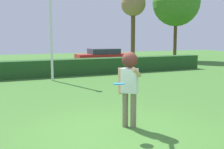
# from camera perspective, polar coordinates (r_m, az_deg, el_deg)

# --- Properties ---
(ground_plane) EXTENTS (60.00, 60.00, 0.00)m
(ground_plane) POSITION_cam_1_polar(r_m,az_deg,el_deg) (6.39, 0.59, -11.91)
(ground_plane) COLOR #3E702C
(person) EXTENTS (0.48, 0.83, 1.81)m
(person) POSITION_cam_1_polar(r_m,az_deg,el_deg) (6.52, 3.60, -0.83)
(person) COLOR #7B7057
(person) RESTS_ON ground
(frisbee) EXTENTS (0.26, 0.26, 0.05)m
(frisbee) POSITION_cam_1_polar(r_m,az_deg,el_deg) (5.97, 1.41, -1.92)
(frisbee) COLOR #268CE5
(lamppost) EXTENTS (0.24, 0.24, 5.26)m
(lamppost) POSITION_cam_1_polar(r_m,az_deg,el_deg) (13.90, -12.44, 10.83)
(lamppost) COLOR silver
(lamppost) RESTS_ON ground
(hedge_row) EXTENTS (20.88, 0.90, 0.90)m
(hedge_row) POSITION_cam_1_polar(r_m,az_deg,el_deg) (15.42, -14.70, 1.18)
(hedge_row) COLOR #234D20
(hedge_row) RESTS_ON ground
(parked_car_red) EXTENTS (4.29, 1.99, 1.25)m
(parked_car_red) POSITION_cam_1_polar(r_m,az_deg,el_deg) (21.25, -1.70, 3.82)
(parked_car_red) COLOR #B21E1E
(parked_car_red) RESTS_ON ground
(birch_tree) EXTENTS (4.19, 4.19, 7.25)m
(birch_tree) POSITION_cam_1_polar(r_m,az_deg,el_deg) (26.06, 13.03, 14.18)
(birch_tree) COLOR brown
(birch_tree) RESTS_ON ground
(bare_elm_tree) EXTENTS (2.23, 2.23, 6.23)m
(bare_elm_tree) POSITION_cam_1_polar(r_m,az_deg,el_deg) (25.94, 4.38, 13.94)
(bare_elm_tree) COLOR brown
(bare_elm_tree) RESTS_ON ground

